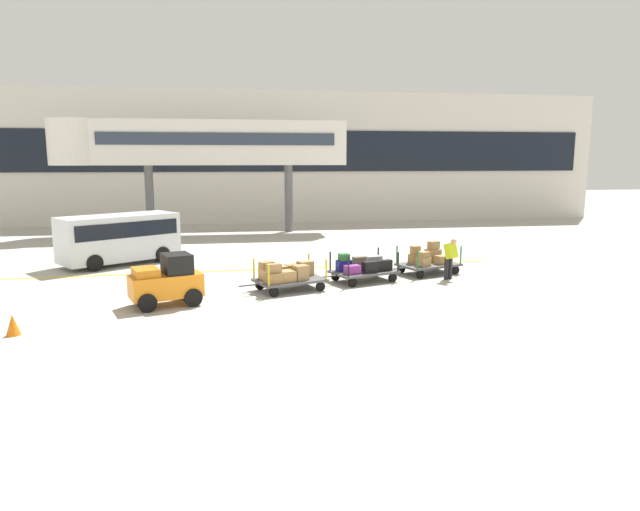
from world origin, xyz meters
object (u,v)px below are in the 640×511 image
baggage_cart_middle (363,268)px  baggage_tug (167,281)px  baggage_handler (450,257)px  safety_cone_far (266,266)px  safety_cone_near (13,325)px  shuttle_van (119,235)px  baggage_cart_tail (429,260)px  baggage_cart_lead (287,275)px

baggage_cart_middle → baggage_tug: bearing=-160.2°
baggage_handler → safety_cone_far: baggage_handler is taller
baggage_cart_middle → baggage_handler: (3.26, -0.18, 0.36)m
baggage_tug → safety_cone_near: size_ratio=4.27×
shuttle_van → baggage_cart_tail: bearing=-18.2°
shuttle_van → safety_cone_near: (-0.81, -9.97, -0.96)m
baggage_handler → shuttle_van: bearing=157.6°
shuttle_van → baggage_cart_middle: bearing=-28.1°
baggage_tug → safety_cone_near: 4.37m
baggage_cart_tail → safety_cone_far: size_ratio=5.58×
baggage_cart_middle → baggage_cart_tail: size_ratio=1.00×
baggage_cart_tail → baggage_handler: size_ratio=1.96×
shuttle_van → safety_cone_near: 10.04m
baggage_cart_tail → safety_cone_near: bearing=-155.8°
baggage_cart_lead → baggage_cart_middle: 3.09m
baggage_cart_middle → safety_cone_far: (-3.43, 2.10, -0.24)m
baggage_cart_middle → baggage_handler: 3.28m
baggage_cart_middle → baggage_handler: size_ratio=1.96×
baggage_tug → baggage_cart_lead: size_ratio=0.76×
baggage_tug → baggage_cart_middle: baggage_tug is taller
safety_cone_far → baggage_cart_tail: bearing=-9.8°
baggage_cart_middle → baggage_cart_lead: bearing=-160.4°
baggage_cart_middle → safety_cone_far: 4.03m
baggage_cart_lead → baggage_cart_middle: size_ratio=1.00×
shuttle_van → safety_cone_near: bearing=-94.7°
baggage_cart_lead → safety_cone_far: (-0.52, 3.14, -0.27)m
baggage_cart_tail → baggage_handler: baggage_handler is taller
baggage_handler → shuttle_van: shuttle_van is taller
safety_cone_far → baggage_handler: bearing=-18.8°
safety_cone_near → baggage_cart_lead: bearing=27.5°
baggage_tug → baggage_cart_tail: size_ratio=0.76×
baggage_cart_tail → safety_cone_near: 14.43m
baggage_cart_lead → baggage_cart_tail: size_ratio=1.00×
baggage_handler → safety_cone_near: (-13.57, -4.72, -0.59)m
baggage_handler → baggage_cart_tail: bearing=108.7°
baggage_cart_middle → safety_cone_near: baggage_cart_middle is taller
baggage_tug → baggage_handler: baggage_tug is taller
shuttle_van → baggage_handler: bearing=-22.4°
baggage_tug → safety_cone_far: 5.62m
baggage_tug → safety_cone_near: bearing=-145.3°
baggage_handler → shuttle_van: 13.80m
baggage_cart_tail → shuttle_van: (-12.35, 4.06, 0.70)m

